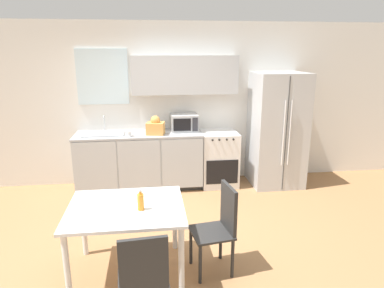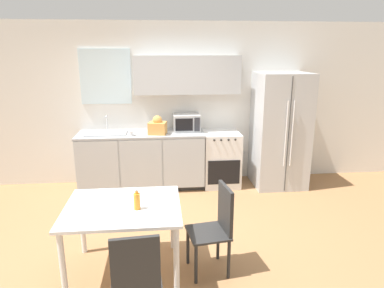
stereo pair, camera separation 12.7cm
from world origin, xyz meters
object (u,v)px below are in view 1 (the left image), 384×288
coffee_mug (129,134)px  dining_table (126,216)px  oven_range (219,158)px  microwave (184,122)px  drink_bottle (141,201)px  refrigerator (277,130)px  dining_chair_near (144,278)px  dining_chair_side (221,223)px

coffee_mug → dining_table: (0.06, -2.12, -0.33)m
coffee_mug → oven_range: bearing=7.5°
microwave → drink_bottle: microwave is taller
refrigerator → coffee_mug: size_ratio=16.48×
microwave → dining_chair_near: (-0.66, -3.26, -0.54)m
dining_chair_near → drink_bottle: size_ratio=4.38×
microwave → dining_table: size_ratio=0.39×
dining_table → dining_chair_side: size_ratio=1.22×
dining_table → dining_chair_side: dining_chair_side is taller
coffee_mug → drink_bottle: size_ratio=0.54×
refrigerator → drink_bottle: 3.23m
coffee_mug → dining_table: size_ratio=0.10×
microwave → drink_bottle: (-0.68, -2.50, -0.24)m
refrigerator → drink_bottle: size_ratio=8.92×
oven_range → dining_table: 2.72m
oven_range → dining_chair_near: (-1.23, -3.16, 0.08)m
microwave → refrigerator: bearing=-6.4°
refrigerator → coffee_mug: bearing=-177.3°
microwave → dining_chair_side: size_ratio=0.47×
oven_range → dining_chair_near: dining_chair_near is taller
dining_chair_near → coffee_mug: bearing=89.7°
oven_range → drink_bottle: drink_bottle is taller
refrigerator → dining_chair_side: bearing=-122.1°
dining_table → drink_bottle: size_ratio=5.35×
dining_table → coffee_mug: bearing=91.7°
microwave → dining_table: microwave is taller
dining_chair_side → drink_bottle: bearing=84.0°
dining_chair_near → dining_chair_side: same height
dining_chair_near → refrigerator: bearing=49.5°
dining_table → dining_chair_side: (0.94, -0.05, -0.11)m
microwave → dining_chair_near: 3.37m
coffee_mug → dining_chair_side: coffee_mug is taller
refrigerator → drink_bottle: (-2.23, -2.33, -0.11)m
dining_table → dining_chair_near: dining_chair_near is taller
oven_range → microwave: microwave is taller
dining_table → drink_bottle: bearing=-30.4°
microwave → dining_chair_side: microwave is taller
oven_range → coffee_mug: (-1.47, -0.19, 0.52)m
refrigerator → dining_table: 3.28m
oven_range → dining_table: oven_range is taller
oven_range → dining_chair_side: 2.41m
dining_table → drink_bottle: drink_bottle is taller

